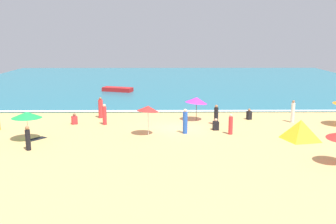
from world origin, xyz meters
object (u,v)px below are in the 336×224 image
Objects in this scene: beach_umbrella_0 at (27,115)px; beachgoer_6 at (216,125)px; beachgoer_11 at (249,115)px; beachgoer_8 at (28,139)px; beachgoer_7 at (231,125)px; beachgoer_4 at (293,112)px; beach_tent at (301,130)px; beachgoer_2 at (216,115)px; beach_umbrella_2 at (196,100)px; beachgoer_5 at (74,120)px; beachgoer_1 at (105,115)px; beachgoer_9 at (101,108)px; beachgoer_12 at (185,122)px; beach_umbrella_3 at (148,109)px; small_boat_0 at (118,89)px.

beach_umbrella_0 reaches higher than beachgoer_6.
beachgoer_8 is at bearing -151.66° from beachgoer_11.
beachgoer_4 is at bearing 32.82° from beachgoer_7.
beach_umbrella_0 is 14.55m from beachgoer_7.
beachgoer_7 is at bearing 161.01° from beach_tent.
beachgoer_11 is at bearing 47.01° from beachgoer_6.
beachgoer_8 is (-12.95, -6.80, -0.00)m from beachgoer_2.
beach_umbrella_0 is at bearing -168.65° from beachgoer_6.
beach_umbrella_2 is at bearing 137.79° from beach_tent.
beachgoer_5 is 12.72m from beachgoer_7.
beachgoer_5 is at bearing -172.96° from beach_umbrella_2.
beachgoer_2 is 11.61m from beachgoer_5.
beachgoer_2 is 1.80× the size of beachgoer_6.
beachgoer_5 is (-2.52, 0.21, -0.44)m from beachgoer_1.
beachgoer_9 reaches higher than beachgoer_8.
beach_umbrella_3 is at bearing -170.81° from beachgoer_12.
beachgoer_2 is 10.15m from beachgoer_9.
small_boat_0 is (-8.58, 15.77, -1.42)m from beach_umbrella_2.
beachgoer_11 is 7.42m from beachgoer_12.
beach_umbrella_0 is 2.69m from beachgoer_8.
beachgoer_9 is at bearing 154.43° from beach_tent.
beach_umbrella_0 is at bearing -171.33° from beachgoer_12.
beachgoer_4 reaches higher than beachgoer_1.
beachgoer_8 is at bearing -158.29° from beachgoer_6.
beachgoer_5 is (-11.60, 0.29, -0.39)m from beachgoer_2.
beachgoer_2 is at bearing -59.80° from small_boat_0.
beachgoer_12 is (8.93, -3.05, 0.50)m from beachgoer_5.
beachgoer_12 reaches higher than beachgoer_11.
beachgoer_6 is at bearing -98.11° from beachgoer_2.
beachgoer_9 is 0.99× the size of beachgoer_12.
beachgoer_4 reaches higher than beachgoer_12.
beach_tent is (6.79, -6.16, -1.04)m from beach_umbrella_2.
beachgoer_5 is 11.54m from beachgoer_6.
beach_umbrella_3 is at bearing -29.36° from beachgoer_5.
beachgoer_12 reaches higher than beachgoer_7.
beach_umbrella_0 is 18.07m from beachgoer_11.
beachgoer_1 is at bearing 138.34° from beach_umbrella_3.
beach_umbrella_2 is at bearing 115.36° from beachgoer_7.
beach_umbrella_3 is at bearing -178.42° from beachgoer_7.
beachgoer_6 is 21.43m from small_boat_0.
beachgoer_4 is at bearing -5.80° from beach_umbrella_2.
beachgoer_4 is at bearing 2.38° from beachgoer_1.
beachgoer_12 is (-9.17, -3.48, -0.01)m from beachgoer_4.
beachgoer_2 is at bearing 45.90° from beachgoer_12.
beachgoer_1 is 1.08× the size of beachgoer_8.
small_boat_0 is at bearing 125.03° from beach_tent.
beachgoer_2 is 1.84× the size of beachgoer_5.
beach_umbrella_2 reaches higher than beach_umbrella_0.
beachgoer_4 is 6.93m from beachgoer_7.
beach_umbrella_0 is at bearing -159.48° from beachgoer_11.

